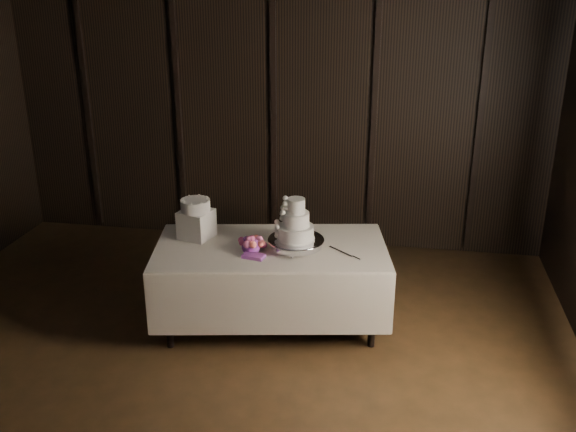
{
  "coord_description": "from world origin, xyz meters",
  "views": [
    {
      "loc": [
        1.37,
        -3.39,
        2.99
      ],
      "look_at": [
        0.5,
        1.56,
        1.05
      ],
      "focal_mm": 40.0,
      "sensor_mm": 36.0,
      "label": 1
    }
  ],
  "objects_px": {
    "cake_stand": "(296,244)",
    "box_pedestal": "(196,224)",
    "wedding_cake": "(293,224)",
    "display_table": "(271,282)",
    "bouquet": "(251,245)",
    "small_cake": "(195,205)"
  },
  "relations": [
    {
      "from": "cake_stand",
      "to": "box_pedestal",
      "type": "xyz_separation_m",
      "value": [
        -0.91,
        0.1,
        0.08
      ]
    },
    {
      "from": "bouquet",
      "to": "small_cake",
      "type": "bearing_deg",
      "value": 157.71
    },
    {
      "from": "box_pedestal",
      "to": "cake_stand",
      "type": "bearing_deg",
      "value": -6.44
    },
    {
      "from": "display_table",
      "to": "bouquet",
      "type": "bearing_deg",
      "value": -146.61
    },
    {
      "from": "wedding_cake",
      "to": "cake_stand",
      "type": "bearing_deg",
      "value": 29.03
    },
    {
      "from": "small_cake",
      "to": "cake_stand",
      "type": "bearing_deg",
      "value": -6.44
    },
    {
      "from": "wedding_cake",
      "to": "box_pedestal",
      "type": "xyz_separation_m",
      "value": [
        -0.88,
        0.12,
        -0.11
      ]
    },
    {
      "from": "cake_stand",
      "to": "box_pedestal",
      "type": "height_order",
      "value": "box_pedestal"
    },
    {
      "from": "small_cake",
      "to": "bouquet",
      "type": "bearing_deg",
      "value": -22.29
    },
    {
      "from": "display_table",
      "to": "cake_stand",
      "type": "xyz_separation_m",
      "value": [
        0.22,
        -0.02,
        0.39
      ]
    },
    {
      "from": "cake_stand",
      "to": "wedding_cake",
      "type": "bearing_deg",
      "value": -150.26
    },
    {
      "from": "box_pedestal",
      "to": "small_cake",
      "type": "bearing_deg",
      "value": 0.0
    },
    {
      "from": "display_table",
      "to": "wedding_cake",
      "type": "relative_size",
      "value": 5.88
    },
    {
      "from": "display_table",
      "to": "box_pedestal",
      "type": "xyz_separation_m",
      "value": [
        -0.69,
        0.09,
        0.47
      ]
    },
    {
      "from": "display_table",
      "to": "cake_stand",
      "type": "relative_size",
      "value": 4.43
    },
    {
      "from": "display_table",
      "to": "small_cake",
      "type": "bearing_deg",
      "value": 162.53
    },
    {
      "from": "wedding_cake",
      "to": "bouquet",
      "type": "height_order",
      "value": "wedding_cake"
    },
    {
      "from": "display_table",
      "to": "wedding_cake",
      "type": "bearing_deg",
      "value": -19.63
    },
    {
      "from": "display_table",
      "to": "wedding_cake",
      "type": "height_order",
      "value": "wedding_cake"
    },
    {
      "from": "bouquet",
      "to": "box_pedestal",
      "type": "height_order",
      "value": "box_pedestal"
    },
    {
      "from": "cake_stand",
      "to": "small_cake",
      "type": "bearing_deg",
      "value": 173.56
    },
    {
      "from": "small_cake",
      "to": "wedding_cake",
      "type": "bearing_deg",
      "value": -7.61
    }
  ]
}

